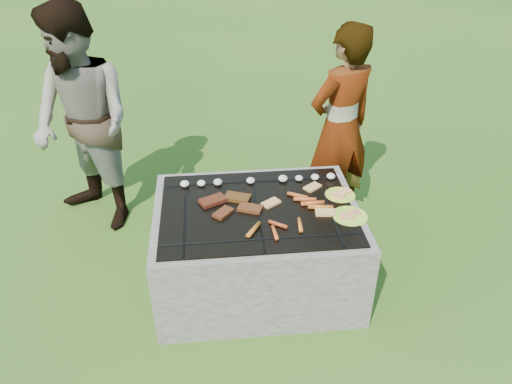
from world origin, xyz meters
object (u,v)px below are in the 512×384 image
plate_near (350,216)px  bystander (83,123)px  fire_pit (257,249)px  cook (340,128)px  plate_far (340,195)px

plate_near → bystander: bearing=149.8°
fire_pit → plate_near: plate_near is taller
bystander → cook: bearing=39.9°
fire_pit → bystander: size_ratio=0.76×
plate_near → bystander: bystander is taller
fire_pit → plate_far: (0.56, 0.10, 0.33)m
plate_far → bystander: bystander is taller
plate_near → bystander: 2.03m
plate_far → cook: 0.69m
cook → bystander: bystander is taller
fire_pit → bystander: bystander is taller
cook → bystander: (-1.89, 0.12, 0.07)m
plate_far → plate_near: bearing=-90.5°
fire_pit → plate_far: bearing=9.9°
fire_pit → plate_near: size_ratio=4.58×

